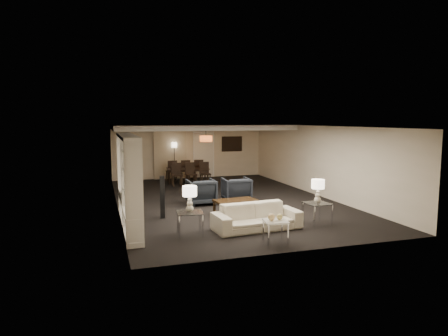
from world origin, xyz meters
TOP-DOWN VIEW (x-y plane):
  - floor at (0.00, 0.00)m, footprint 11.00×11.00m
  - ceiling at (0.00, 0.00)m, footprint 7.00×11.00m
  - wall_back at (0.00, 5.50)m, footprint 7.00×0.02m
  - wall_front at (0.00, -5.50)m, footprint 7.00×0.02m
  - wall_left at (-3.50, 0.00)m, footprint 0.02×11.00m
  - wall_right at (3.50, 0.00)m, footprint 0.02×11.00m
  - ceiling_soffit at (0.00, 3.50)m, footprint 7.00×4.00m
  - curtains at (-0.90, 5.42)m, footprint 1.50×0.12m
  - door at (0.70, 5.47)m, footprint 0.90×0.05m
  - painting at (2.10, 5.46)m, footprint 0.95×0.04m
  - media_unit at (-3.31, -2.60)m, footprint 0.38×3.40m
  - pendant_light at (0.30, 3.50)m, footprint 0.52×0.52m
  - sofa at (-0.29, -3.67)m, footprint 2.25×1.03m
  - coffee_table at (-0.29, -2.07)m, footprint 1.26×0.82m
  - armchair_left at (-0.89, -0.37)m, footprint 0.87×0.89m
  - armchair_right at (0.31, -0.37)m, footprint 0.92×0.94m
  - side_table_left at (-1.99, -3.67)m, footprint 0.67×0.67m
  - side_table_right at (1.41, -3.67)m, footprint 0.65×0.65m
  - table_lamp_left at (-1.99, -3.67)m, footprint 0.37×0.37m
  - table_lamp_right at (1.41, -3.67)m, footprint 0.37×0.37m
  - marble_table at (-0.29, -4.77)m, footprint 0.56×0.56m
  - gold_gourd_a at (-0.39, -4.77)m, footprint 0.16×0.16m
  - gold_gourd_b at (-0.19, -4.77)m, footprint 0.14×0.14m
  - television at (-3.28, -2.03)m, footprint 1.11×0.15m
  - vase_blue at (-3.31, -3.45)m, footprint 0.16×0.16m
  - vase_amber at (-3.31, -3.16)m, footprint 0.16×0.16m
  - floor_speaker at (-2.36, -1.84)m, footprint 0.15×0.15m
  - dining_table at (-0.38, 4.01)m, footprint 1.90×1.20m
  - chair_nl at (-0.98, 3.36)m, footprint 0.44×0.44m
  - chair_nm at (-0.38, 3.36)m, footprint 0.46×0.46m
  - chair_nr at (0.22, 3.36)m, footprint 0.44×0.44m
  - chair_fl at (-0.98, 4.66)m, footprint 0.48×0.48m
  - chair_fm at (-0.38, 4.66)m, footprint 0.44×0.44m
  - chair_fr at (0.22, 4.66)m, footprint 0.44×0.44m
  - floor_lamp at (-0.74, 5.20)m, footprint 0.29×0.29m

SIDE VIEW (x-z plane):
  - floor at x=0.00m, z-range 0.00..0.00m
  - coffee_table at x=-0.29m, z-range 0.00..0.43m
  - marble_table at x=-0.29m, z-range 0.00..0.50m
  - side_table_left at x=-1.99m, z-range 0.00..0.56m
  - side_table_right at x=1.41m, z-range 0.00..0.56m
  - dining_table at x=-0.38m, z-range 0.00..0.63m
  - sofa at x=-0.29m, z-range 0.00..0.64m
  - armchair_left at x=-0.89m, z-range 0.00..0.81m
  - armchair_right at x=0.31m, z-range 0.00..0.81m
  - chair_nl at x=-0.98m, z-range 0.00..0.94m
  - chair_nm at x=-0.38m, z-range 0.00..0.94m
  - chair_nr at x=0.22m, z-range 0.00..0.94m
  - chair_fl at x=-0.98m, z-range 0.00..0.94m
  - chair_fm at x=-0.38m, z-range 0.00..0.94m
  - chair_fr at x=0.22m, z-range 0.00..0.94m
  - gold_gourd_b at x=-0.19m, z-range 0.50..0.64m
  - gold_gourd_a at x=-0.39m, z-range 0.50..0.66m
  - floor_speaker at x=-2.36m, z-range 0.00..1.18m
  - floor_lamp at x=-0.74m, z-range 0.00..1.69m
  - table_lamp_left at x=-1.99m, z-range 0.56..1.18m
  - table_lamp_right at x=1.41m, z-range 0.56..1.18m
  - door at x=0.70m, z-range 0.00..2.10m
  - television at x=-3.28m, z-range 0.75..1.39m
  - vase_blue at x=-3.31m, z-range 1.06..1.23m
  - media_unit at x=-3.31m, z-range 0.00..2.35m
  - curtains at x=-0.90m, z-range 0.00..2.40m
  - wall_back at x=0.00m, z-range 0.00..2.50m
  - wall_front at x=0.00m, z-range 0.00..2.50m
  - wall_left at x=-3.50m, z-range 0.00..2.50m
  - wall_right at x=3.50m, z-range 0.00..2.50m
  - painting at x=2.10m, z-range 1.23..1.88m
  - vase_amber at x=-3.31m, z-range 1.56..1.73m
  - pendant_light at x=0.30m, z-range 1.80..2.04m
  - ceiling_soffit at x=0.00m, z-range 2.30..2.50m
  - ceiling at x=0.00m, z-range 2.49..2.51m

